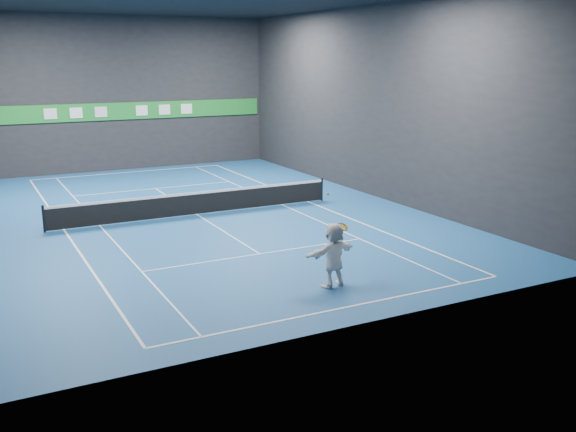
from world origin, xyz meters
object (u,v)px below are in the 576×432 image
tennis_ball (328,194)px  tennis_net (197,202)px  player (334,255)px  tennis_racket (342,229)px

tennis_ball → tennis_net: 10.35m
player → tennis_racket: bearing=176.7°
player → tennis_racket: 0.80m
player → tennis_ball: size_ratio=27.57×
tennis_racket → player: bearing=-171.2°
tennis_ball → tennis_racket: bearing=-19.6°
player → tennis_ball: tennis_ball is taller
tennis_net → player: bearing=-86.8°
tennis_ball → player: bearing=-61.4°
player → tennis_net: player is taller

